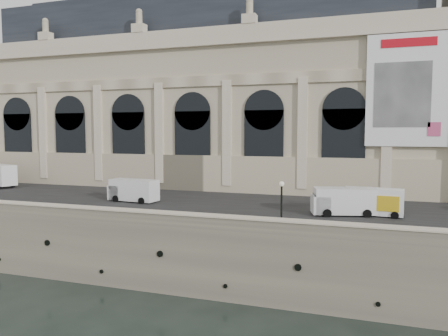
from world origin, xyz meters
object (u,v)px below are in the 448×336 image
(van_b, at_px, (131,190))
(van_c, at_px, (341,201))
(box_truck, at_px, (369,202))
(lamp_right, at_px, (281,206))

(van_b, height_order, van_c, van_c)
(van_b, distance_m, van_c, 23.87)
(box_truck, xyz_separation_m, lamp_right, (-6.86, -9.46, 0.72))
(van_b, relative_size, van_c, 0.94)
(box_truck, bearing_deg, van_c, -161.20)
(lamp_right, bearing_deg, van_b, 154.25)
(van_c, bearing_deg, box_truck, 18.80)
(van_c, distance_m, lamp_right, 9.57)
(box_truck, relative_size, lamp_right, 1.64)
(van_b, bearing_deg, lamp_right, -25.75)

